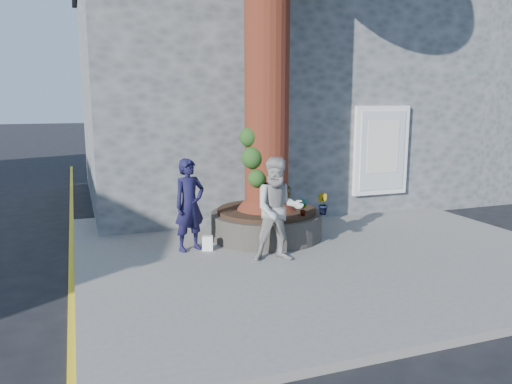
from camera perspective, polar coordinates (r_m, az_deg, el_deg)
name	(u,v)px	position (r m, az deg, el deg)	size (l,w,h in m)	color
ground	(265,278)	(8.49, 1.03, -9.84)	(120.00, 120.00, 0.00)	black
pavement	(318,249)	(9.92, 7.10, -6.51)	(9.00, 8.00, 0.12)	slate
yellow_line	(72,280)	(8.92, -20.32, -9.46)	(0.10, 30.00, 0.01)	yellow
stone_shop	(257,93)	(15.57, 0.13, 11.30)	(10.30, 8.30, 6.30)	#4F5254
neighbour_shop	(465,98)	(19.81, 22.76, 9.88)	(6.00, 8.00, 6.00)	#4F5254
planter	(266,223)	(10.42, 1.20, -3.58)	(2.30, 2.30, 0.60)	black
man	(189,205)	(9.47, -7.61, -1.48)	(0.64, 0.42, 1.76)	black
woman	(278,210)	(8.78, 2.56, -2.02)	(0.90, 0.70, 1.86)	#9C9995
shopping_bag	(208,243)	(9.58, -5.55, -5.85)	(0.20, 0.12, 0.28)	white
plant_a	(303,207)	(9.72, 5.38, -1.67)	(0.20, 0.13, 0.38)	gray
plant_b	(322,204)	(9.90, 7.59, -1.36)	(0.23, 0.22, 0.42)	gray
plant_c	(280,191)	(11.32, 2.70, 0.09)	(0.20, 0.20, 0.36)	gray
plant_d	(288,192)	(11.41, 3.64, 0.04)	(0.29, 0.26, 0.32)	gray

